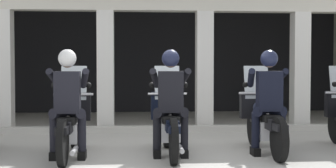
{
  "coord_description": "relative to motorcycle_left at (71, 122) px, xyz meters",
  "views": [
    {
      "loc": [
        -0.55,
        -7.31,
        1.35
      ],
      "look_at": [
        0.0,
        0.19,
        1.06
      ],
      "focal_mm": 51.3,
      "sensor_mm": 36.0,
      "label": 1
    }
  ],
  "objects": [
    {
      "name": "station_building",
      "position": [
        1.41,
        5.19,
        1.49
      ],
      "size": [
        11.64,
        4.42,
        3.11
      ],
      "color": "black",
      "rests_on": "ground"
    },
    {
      "name": "motorcycle_left",
      "position": [
        0.0,
        0.0,
        0.0
      ],
      "size": [
        0.62,
        2.04,
        1.35
      ],
      "rotation": [
        0.0,
        0.0,
        -0.11
      ],
      "color": "black",
      "rests_on": "ground"
    },
    {
      "name": "police_officer_left",
      "position": [
        -0.0,
        -0.28,
        0.44
      ],
      "size": [
        0.63,
        0.61,
        1.58
      ],
      "rotation": [
        0.0,
        0.0,
        -0.11
      ],
      "color": "black",
      "rests_on": "ground"
    },
    {
      "name": "police_officer_right",
      "position": [
        2.97,
        -0.18,
        0.44
      ],
      "size": [
        0.63,
        0.61,
        1.58
      ],
      "rotation": [
        0.0,
        0.0,
        -0.06
      ],
      "color": "black",
      "rests_on": "ground"
    },
    {
      "name": "motorcycle_center",
      "position": [
        1.48,
        0.04,
        0.0
      ],
      "size": [
        0.62,
        2.04,
        1.35
      ],
      "rotation": [
        0.0,
        0.0,
        -0.03
      ],
      "color": "black",
      "rests_on": "ground"
    },
    {
      "name": "ground_plane",
      "position": [
        1.48,
        3.08,
        -0.5
      ],
      "size": [
        80.0,
        80.0,
        0.0
      ],
      "primitive_type": "plane",
      "color": "#A8A59E"
    },
    {
      "name": "police_officer_center",
      "position": [
        1.48,
        -0.25,
        0.44
      ],
      "size": [
        0.63,
        0.61,
        1.58
      ],
      "rotation": [
        0.0,
        0.0,
        -0.03
      ],
      "color": "black",
      "rests_on": "ground"
    },
    {
      "name": "motorcycle_right",
      "position": [
        2.97,
        0.1,
        0.0
      ],
      "size": [
        0.62,
        2.04,
        1.35
      ],
      "rotation": [
        0.0,
        0.0,
        -0.06
      ],
      "color": "black",
      "rests_on": "ground"
    },
    {
      "name": "kerb_strip",
      "position": [
        1.41,
        2.49,
        -0.44
      ],
      "size": [
        11.14,
        0.24,
        0.12
      ],
      "primitive_type": "cube",
      "color": "#B7B5AD",
      "rests_on": "ground"
    }
  ]
}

